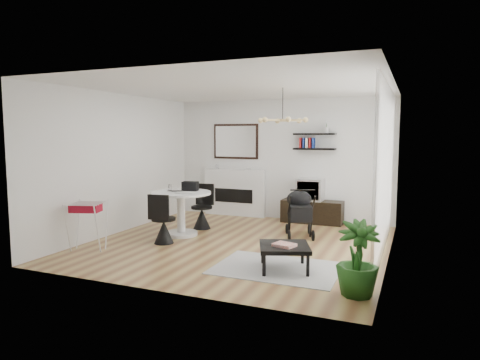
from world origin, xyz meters
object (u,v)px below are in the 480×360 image
at_px(tv_console, 312,212).
at_px(potted_plant, 358,259).
at_px(fireplace, 235,187).
at_px(drying_rack, 88,225).
at_px(dining_table, 181,207).
at_px(coffee_table, 284,248).
at_px(stroller, 300,215).
at_px(crt_tv, 310,189).

xyz_separation_m(tv_console, potted_plant, (1.45, -3.98, 0.20)).
xyz_separation_m(fireplace, tv_console, (1.90, -0.16, -0.44)).
xyz_separation_m(tv_console, drying_rack, (-2.92, -3.62, 0.18)).
bearing_deg(potted_plant, fireplace, 128.93).
bearing_deg(tv_console, dining_table, -134.02).
distance_m(fireplace, coffee_table, 4.24).
distance_m(tv_console, stroller, 1.33).
bearing_deg(potted_plant, stroller, 117.61).
relative_size(tv_console, potted_plant, 1.46).
bearing_deg(fireplace, potted_plant, -51.07).
relative_size(drying_rack, stroller, 0.84).
xyz_separation_m(fireplace, crt_tv, (1.85, -0.17, 0.05)).
height_order(dining_table, stroller, stroller).
height_order(stroller, coffee_table, stroller).
relative_size(tv_console, coffee_table, 1.48).
distance_m(fireplace, tv_console, 1.95).
height_order(tv_console, dining_table, dining_table).
bearing_deg(fireplace, drying_rack, -105.09).
bearing_deg(drying_rack, tv_console, 33.37).
bearing_deg(crt_tv, fireplace, 174.87).
relative_size(stroller, potted_plant, 1.07).
relative_size(crt_tv, stroller, 0.57).
height_order(crt_tv, potted_plant, crt_tv).
bearing_deg(drying_rack, dining_table, 42.03).
height_order(fireplace, crt_tv, fireplace).
height_order(drying_rack, stroller, stroller).
distance_m(stroller, coffee_table, 2.10).
distance_m(stroller, potted_plant, 3.01).
bearing_deg(crt_tv, stroller, -85.25).
xyz_separation_m(crt_tv, coffee_table, (0.43, -3.39, -0.41)).
bearing_deg(tv_console, crt_tv, -176.21).
bearing_deg(stroller, tv_console, 71.97).
xyz_separation_m(tv_console, dining_table, (-2.03, -2.11, 0.31)).
height_order(crt_tv, drying_rack, crt_tv).
bearing_deg(fireplace, dining_table, -93.50).
bearing_deg(tv_console, fireplace, 175.10).
relative_size(coffee_table, potted_plant, 0.99).
height_order(fireplace, coffee_table, fireplace).
bearing_deg(dining_table, stroller, 20.60).
bearing_deg(potted_plant, coffee_table, 151.05).
relative_size(dining_table, potted_plant, 1.27).
relative_size(crt_tv, potted_plant, 0.61).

